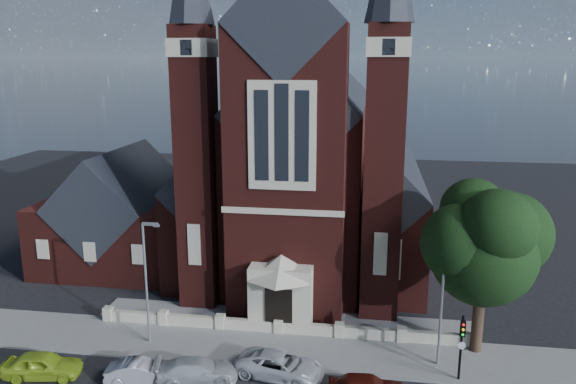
# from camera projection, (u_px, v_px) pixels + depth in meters

# --- Properties ---
(ground) EXTENTS (120.00, 120.00, 0.00)m
(ground) POSITION_uv_depth(u_px,v_px,m) (296.00, 284.00, 45.44)
(ground) COLOR black
(ground) RESTS_ON ground
(pavement_strip) EXTENTS (60.00, 5.00, 0.12)m
(pavement_strip) POSITION_uv_depth(u_px,v_px,m) (274.00, 349.00, 35.34)
(pavement_strip) COLOR slate
(pavement_strip) RESTS_ON ground
(forecourt_paving) EXTENTS (26.00, 3.00, 0.14)m
(forecourt_paving) POSITION_uv_depth(u_px,v_px,m) (284.00, 320.00, 39.19)
(forecourt_paving) COLOR slate
(forecourt_paving) RESTS_ON ground
(forecourt_wall) EXTENTS (24.00, 0.40, 0.90)m
(forecourt_wall) POSITION_uv_depth(u_px,v_px,m) (279.00, 334.00, 37.27)
(forecourt_wall) COLOR #BCAE95
(forecourt_wall) RESTS_ON ground
(church) EXTENTS (20.01, 34.90, 29.20)m
(church) POSITION_uv_depth(u_px,v_px,m) (308.00, 167.00, 51.18)
(church) COLOR #471713
(church) RESTS_ON ground
(parish_hall) EXTENTS (12.00, 12.20, 10.24)m
(parish_hall) POSITION_uv_depth(u_px,v_px,m) (122.00, 218.00, 49.72)
(parish_hall) COLOR #471713
(parish_hall) RESTS_ON ground
(street_tree) EXTENTS (6.40, 6.60, 10.70)m
(street_tree) POSITION_uv_depth(u_px,v_px,m) (487.00, 247.00, 33.06)
(street_tree) COLOR black
(street_tree) RESTS_ON ground
(street_lamp_left) EXTENTS (1.16, 0.22, 8.09)m
(street_lamp_left) POSITION_uv_depth(u_px,v_px,m) (147.00, 276.00, 34.95)
(street_lamp_left) COLOR gray
(street_lamp_left) RESTS_ON ground
(street_lamp_right) EXTENTS (1.16, 0.22, 8.09)m
(street_lamp_right) POSITION_uv_depth(u_px,v_px,m) (444.00, 294.00, 32.33)
(street_lamp_right) COLOR gray
(street_lamp_right) RESTS_ON ground
(traffic_signal) EXTENTS (0.28, 0.42, 4.00)m
(traffic_signal) POSITION_uv_depth(u_px,v_px,m) (462.00, 340.00, 31.15)
(traffic_signal) COLOR black
(traffic_signal) RESTS_ON ground
(car_lime_van) EXTENTS (4.60, 2.46, 1.49)m
(car_lime_van) POSITION_uv_depth(u_px,v_px,m) (42.00, 365.00, 32.04)
(car_lime_van) COLOR #9ABC25
(car_lime_van) RESTS_ON ground
(car_silver_a) EXTENTS (4.09, 1.98, 1.29)m
(car_silver_a) POSITION_uv_depth(u_px,v_px,m) (141.00, 372.00, 31.53)
(car_silver_a) COLOR #9D9FA4
(car_silver_a) RESTS_ON ground
(car_silver_b) EXTENTS (4.96, 3.02, 1.34)m
(car_silver_b) POSITION_uv_depth(u_px,v_px,m) (197.00, 370.00, 31.63)
(car_silver_b) COLOR #B0B4B8
(car_silver_b) RESTS_ON ground
(car_white_suv) EXTENTS (5.46, 3.36, 1.41)m
(car_white_suv) POSITION_uv_depth(u_px,v_px,m) (281.00, 366.00, 32.05)
(car_white_suv) COLOR silver
(car_white_suv) RESTS_ON ground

